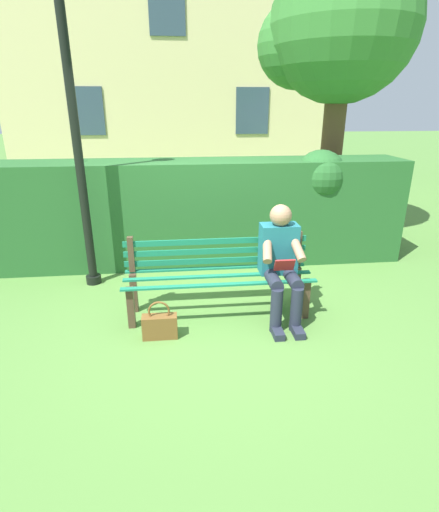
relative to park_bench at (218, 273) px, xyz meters
name	(u,v)px	position (x,y,z in m)	size (l,w,h in m)	color
ground	(218,314)	(0.00, 0.08, -0.45)	(60.00, 60.00, 0.00)	#517F38
park_bench	(218,273)	(0.00, 0.00, 0.00)	(1.95, 0.49, 0.84)	#4C3828
person_seated	(281,261)	(-0.62, 0.18, 0.18)	(0.44, 0.73, 1.18)	#1E6672
hedge_backdrop	(195,210)	(0.16, -1.53, 0.30)	(5.83, 0.85, 1.55)	#265B28
tree	(335,32)	(-2.05, -2.66, 2.67)	(2.31, 2.20, 4.30)	brown
building_facade	(169,54)	(0.46, -8.98, 3.04)	(8.80, 2.99, 6.97)	beige
handbag	(160,325)	(0.61, 0.47, -0.32)	(0.33, 0.13, 0.39)	brown
lamp_post	(71,99)	(1.48, -0.88, 1.72)	(0.28, 0.28, 3.49)	black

